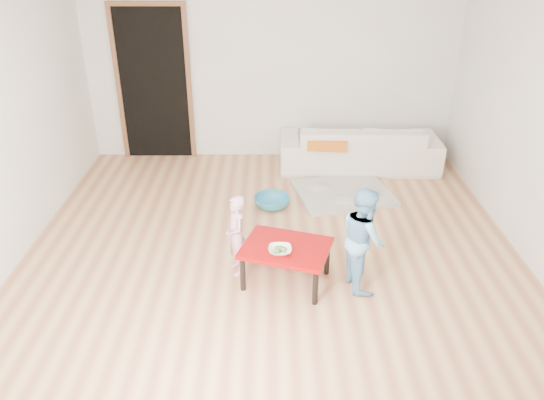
{
  "coord_description": "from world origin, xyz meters",
  "views": [
    {
      "loc": [
        -0.01,
        -4.64,
        2.95
      ],
      "look_at": [
        0.0,
        -0.2,
        0.65
      ],
      "focal_mm": 35.0,
      "sensor_mm": 36.0,
      "label": 1
    }
  ],
  "objects_px": {
    "bowl": "(280,250)",
    "child_blue": "(364,238)",
    "child_pink": "(236,236)",
    "basin": "(272,202)",
    "red_table": "(286,264)",
    "sofa": "(359,146)"
  },
  "relations": [
    {
      "from": "bowl",
      "to": "child_blue",
      "type": "xyz_separation_m",
      "value": [
        0.74,
        0.07,
        0.08
      ]
    },
    {
      "from": "child_pink",
      "to": "child_blue",
      "type": "xyz_separation_m",
      "value": [
        1.14,
        -0.2,
        0.09
      ]
    },
    {
      "from": "child_blue",
      "to": "basin",
      "type": "bearing_deg",
      "value": 17.85
    },
    {
      "from": "child_blue",
      "to": "basin",
      "type": "relative_size",
      "value": 2.31
    },
    {
      "from": "bowl",
      "to": "child_blue",
      "type": "bearing_deg",
      "value": 5.46
    },
    {
      "from": "red_table",
      "to": "bowl",
      "type": "bearing_deg",
      "value": -118.34
    },
    {
      "from": "child_pink",
      "to": "bowl",
      "type": "bearing_deg",
      "value": 39.46
    },
    {
      "from": "sofa",
      "to": "child_pink",
      "type": "height_order",
      "value": "child_pink"
    },
    {
      "from": "bowl",
      "to": "child_pink",
      "type": "relative_size",
      "value": 0.26
    },
    {
      "from": "red_table",
      "to": "child_blue",
      "type": "xyz_separation_m",
      "value": [
        0.69,
        -0.03,
        0.29
      ]
    },
    {
      "from": "red_table",
      "to": "child_blue",
      "type": "height_order",
      "value": "child_blue"
    },
    {
      "from": "bowl",
      "to": "basin",
      "type": "bearing_deg",
      "value": 92.47
    },
    {
      "from": "red_table",
      "to": "child_pink",
      "type": "relative_size",
      "value": 0.96
    },
    {
      "from": "red_table",
      "to": "child_pink",
      "type": "xyz_separation_m",
      "value": [
        -0.46,
        0.16,
        0.21
      ]
    },
    {
      "from": "bowl",
      "to": "basin",
      "type": "distance_m",
      "value": 1.62
    },
    {
      "from": "sofa",
      "to": "bowl",
      "type": "distance_m",
      "value": 2.97
    },
    {
      "from": "sofa",
      "to": "child_blue",
      "type": "distance_m",
      "value": 2.71
    },
    {
      "from": "sofa",
      "to": "red_table",
      "type": "distance_m",
      "value": 2.85
    },
    {
      "from": "basin",
      "to": "bowl",
      "type": "bearing_deg",
      "value": -87.53
    },
    {
      "from": "red_table",
      "to": "basin",
      "type": "relative_size",
      "value": 1.82
    },
    {
      "from": "red_table",
      "to": "bowl",
      "type": "height_order",
      "value": "bowl"
    },
    {
      "from": "bowl",
      "to": "child_blue",
      "type": "height_order",
      "value": "child_blue"
    }
  ]
}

